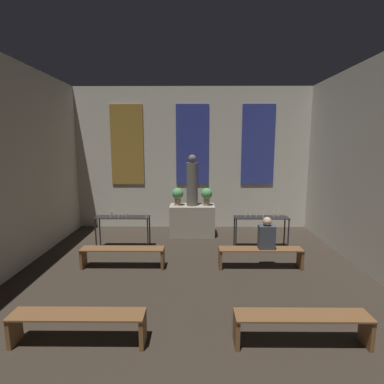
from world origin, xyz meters
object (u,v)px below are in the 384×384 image
at_px(flower_vase_left, 178,195).
at_px(pew_second_left, 78,322).
at_px(flower_vase_right, 207,195).
at_px(pew_second_right, 302,323).
at_px(pew_back_left, 123,253).
at_px(candle_rack_left, 123,221).
at_px(pew_back_right, 260,254).
at_px(person_seated, 267,235).
at_px(altar, 192,220).
at_px(statue, 192,182).
at_px(candle_rack_right, 261,221).

distance_m(flower_vase_left, pew_second_left, 5.36).
height_order(flower_vase_right, pew_second_right, flower_vase_right).
xyz_separation_m(flower_vase_left, pew_back_left, (-1.13, -2.49, -0.94)).
bearing_deg(flower_vase_left, candle_rack_left, -139.63).
xyz_separation_m(pew_back_right, person_seated, (0.12, 0.00, 0.45)).
bearing_deg(pew_back_right, candle_rack_left, 159.53).
relative_size(altar, person_seated, 1.86).
bearing_deg(person_seated, pew_second_right, -92.68).
bearing_deg(statue, pew_back_left, -122.34).
bearing_deg(pew_second_right, candle_rack_right, 85.80).
xyz_separation_m(candle_rack_left, pew_back_right, (3.44, -1.28, -0.42)).
relative_size(statue, pew_back_left, 0.82).
xyz_separation_m(pew_second_left, pew_second_right, (3.15, 0.00, 0.00)).
distance_m(flower_vase_left, pew_second_right, 5.62).
distance_m(flower_vase_left, pew_back_right, 3.34).
bearing_deg(candle_rack_left, flower_vase_right, 27.59).
height_order(altar, person_seated, person_seated).
relative_size(pew_second_right, person_seated, 2.57).
distance_m(flower_vase_right, pew_back_left, 3.34).
distance_m(statue, flower_vase_right, 0.59).
relative_size(altar, pew_back_right, 0.72).
height_order(candle_rack_right, pew_second_right, candle_rack_right).
relative_size(statue, pew_second_left, 0.82).
height_order(altar, candle_rack_right, candle_rack_right).
distance_m(altar, pew_second_right, 5.39).
distance_m(flower_vase_left, flower_vase_right, 0.89).
bearing_deg(candle_rack_left, flower_vase_left, 40.37).
xyz_separation_m(candle_rack_left, pew_second_right, (3.44, -3.95, -0.42)).
height_order(candle_rack_right, pew_second_left, candle_rack_right).
relative_size(pew_second_left, pew_back_left, 1.00).
bearing_deg(pew_second_left, flower_vase_left, 77.63).
distance_m(candle_rack_left, pew_back_right, 3.69).
distance_m(statue, pew_back_left, 3.23).
height_order(altar, flower_vase_left, flower_vase_left).
bearing_deg(pew_second_left, person_seated, 39.17).
height_order(altar, pew_back_right, altar).
height_order(statue, flower_vase_left, statue).
distance_m(pew_second_right, pew_back_left, 4.13).
bearing_deg(pew_second_right, statue, 106.99).
bearing_deg(pew_back_left, altar, 57.66).
bearing_deg(candle_rack_left, pew_back_right, -20.47).
relative_size(statue, candle_rack_right, 1.07).
height_order(altar, statue, statue).
height_order(flower_vase_right, pew_back_left, flower_vase_right).
bearing_deg(person_seated, pew_second_left, -140.83).
xyz_separation_m(flower_vase_left, candle_rack_right, (2.31, -1.20, -0.52)).
bearing_deg(altar, flower_vase_left, 180.00).
bearing_deg(candle_rack_right, candle_rack_left, -179.96).
xyz_separation_m(pew_back_left, pew_back_right, (3.15, 0.00, 0.00)).
bearing_deg(person_seated, flower_vase_right, 116.78).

